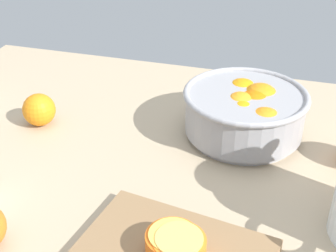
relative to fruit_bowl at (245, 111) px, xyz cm
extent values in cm
cube|color=tan|center=(-8.96, -12.25, -6.94)|extent=(129.38, 83.61, 3.00)
cylinder|color=#99999E|center=(-0.12, -0.20, -4.84)|extent=(21.03, 21.03, 1.20)
cylinder|color=#99999E|center=(-0.12, -0.20, -0.29)|extent=(22.85, 22.85, 7.90)
torus|color=#99999E|center=(-0.12, -0.20, 3.66)|extent=(24.05, 24.05, 1.20)
sphere|color=orange|center=(1.53, 0.33, 0.38)|extent=(7.89, 7.89, 7.89)
sphere|color=orange|center=(2.37, 2.61, 0.69)|extent=(8.22, 8.22, 8.22)
sphere|color=orange|center=(-1.51, 4.77, 0.48)|extent=(7.67, 7.67, 7.67)
sphere|color=orange|center=(-2.83, 5.26, -0.13)|extent=(7.58, 7.58, 7.58)
sphere|color=orange|center=(-3.23, -1.41, -0.22)|extent=(6.90, 6.90, 6.90)
sphere|color=orange|center=(-0.86, -1.32, 0.87)|extent=(6.99, 6.99, 6.99)
sphere|color=orange|center=(-0.07, -3.99, 0.31)|extent=(7.13, 7.13, 7.13)
sphere|color=orange|center=(4.29, -5.90, 0.38)|extent=(7.60, 7.60, 7.60)
cylinder|color=orange|center=(-3.28, -36.67, -1.88)|extent=(7.31, 7.31, 3.50)
cylinder|color=#FCBD5F|center=(-3.28, -36.67, 0.02)|extent=(6.43, 6.43, 0.30)
cylinder|color=orange|center=(-4.31, -36.12, -1.94)|extent=(7.42, 7.42, 3.37)
cylinder|color=#F5C550|center=(-4.31, -36.12, -0.11)|extent=(6.53, 6.53, 0.30)
sphere|color=orange|center=(-40.90, -7.64, -2.09)|extent=(6.70, 6.70, 6.70)
camera|label=1|loc=(7.94, -79.67, 43.97)|focal=49.65mm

